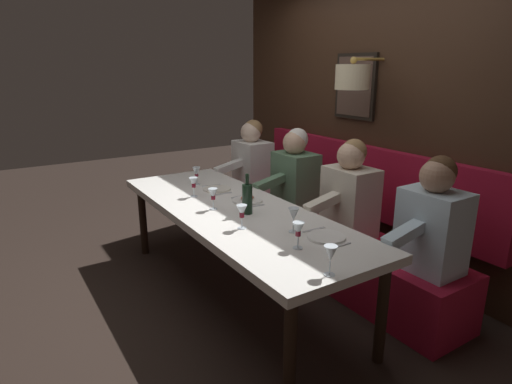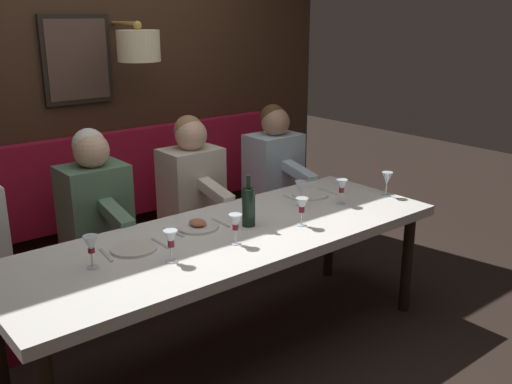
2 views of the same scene
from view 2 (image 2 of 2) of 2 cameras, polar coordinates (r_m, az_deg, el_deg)
The scene contains 18 objects.
ground_plane at distance 3.56m, azimuth -2.46°, elevation -15.20°, with size 12.00×12.00×0.00m, color black.
dining_table at distance 3.24m, azimuth -2.61°, elevation -5.07°, with size 0.90×2.57×0.74m.
banquette_bench at distance 4.11m, azimuth -10.05°, elevation -7.16°, with size 0.52×2.77×0.45m, color maroon.
back_wall_panel at distance 4.30m, azimuth -14.71°, elevation 9.48°, with size 0.59×3.97×2.90m.
diner_nearest at distance 4.51m, azimuth 1.79°, elevation 3.27°, with size 0.60×0.40×0.79m.
diner_near at distance 4.07m, azimuth -6.37°, elevation 1.57°, with size 0.60×0.40×0.79m.
diner_middle at distance 3.74m, azimuth -15.63°, elevation -0.39°, with size 0.60×0.40×0.79m.
place_setting_0 at distance 3.06m, azimuth -11.95°, elevation -5.45°, with size 0.24×0.32×0.01m.
place_setting_1 at distance 3.87m, azimuth 5.36°, elevation -0.26°, with size 0.24×0.31×0.01m.
place_setting_2 at distance 3.30m, azimuth -5.77°, elevation -3.31°, with size 0.24×0.31×0.05m.
wine_glass_0 at distance 3.92m, azimuth 12.79°, elevation 1.26°, with size 0.07×0.07×0.16m.
wine_glass_1 at distance 3.63m, azimuth 4.43°, elevation 0.37°, with size 0.07×0.07×0.16m.
wine_glass_2 at distance 3.04m, azimuth -2.04°, elevation -3.08°, with size 0.07×0.07×0.16m.
wine_glass_3 at distance 3.69m, azimuth 8.44°, elevation 0.51°, with size 0.07×0.07×0.16m.
wine_glass_4 at distance 3.30m, azimuth 4.54°, elevation -1.40°, with size 0.07×0.07×0.16m.
wine_glass_5 at distance 2.85m, azimuth -8.40°, elevation -4.68°, with size 0.07×0.07×0.16m.
wine_glass_6 at distance 2.86m, azimuth -15.96°, elevation -5.07°, with size 0.07×0.07×0.16m.
wine_bottle at distance 3.29m, azimuth -0.73°, elevation -1.43°, with size 0.08×0.08×0.30m.
Camera 2 is at (-2.41, 1.79, 1.92)m, focal length 40.59 mm.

